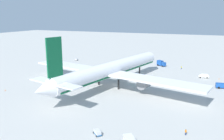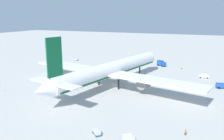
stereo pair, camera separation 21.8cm
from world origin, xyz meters
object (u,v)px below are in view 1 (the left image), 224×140
object	(u,v)px
airliner	(111,70)
traffic_cone_3	(5,90)
baggage_cart_0	(97,132)
ground_worker_4	(186,132)
service_truck_0	(224,85)
ground_worker_3	(181,68)
traffic_cone_4	(219,79)
traffic_cone_2	(111,65)
baggage_cart_1	(76,60)
service_van	(204,76)
service_truck_5	(161,63)

from	to	relation	value
airliner	traffic_cone_3	distance (m)	43.75
baggage_cart_0	ground_worker_4	world-z (taller)	ground_worker_4
airliner	traffic_cone_3	size ratio (longest dim) A/B	147.62
service_truck_0	traffic_cone_3	distance (m)	89.37
ground_worker_3	traffic_cone_4	world-z (taller)	ground_worker_3
traffic_cone_3	traffic_cone_4	size ratio (longest dim) A/B	1.00
traffic_cone_2	traffic_cone_4	xyz separation A→B (m)	(-9.07, -60.03, 0.00)
baggage_cart_0	traffic_cone_2	size ratio (longest dim) A/B	5.51
baggage_cart_1	service_van	bearing A→B (deg)	-100.13
airliner	service_van	xyz separation A→B (m)	(29.85, -36.01, -6.04)
service_van	service_truck_0	bearing A→B (deg)	-150.91
baggage_cart_1	baggage_cart_0	bearing A→B (deg)	-145.52
ground_worker_4	traffic_cone_3	distance (m)	71.38
service_truck_0	traffic_cone_4	world-z (taller)	service_truck_0
service_truck_0	traffic_cone_4	bearing A→B (deg)	5.28
service_truck_0	service_van	size ratio (longest dim) A/B	1.27
airliner	ground_worker_3	world-z (taller)	airliner
service_truck_0	ground_worker_3	xyz separation A→B (m)	(30.42, 20.69, -0.48)
service_van	baggage_cart_1	world-z (taller)	service_van
baggage_cart_0	traffic_cone_2	xyz separation A→B (m)	(79.22, 30.63, -0.39)
service_truck_5	traffic_cone_3	size ratio (longest dim) A/B	10.99
ground_worker_4	traffic_cone_4	xyz separation A→B (m)	(61.62, -8.74, -0.55)
service_truck_5	traffic_cone_4	xyz separation A→B (m)	(-19.17, -31.55, -1.43)
service_truck_0	service_truck_5	world-z (taller)	service_truck_5
service_van	traffic_cone_2	distance (m)	53.90
baggage_cart_0	traffic_cone_4	world-z (taller)	baggage_cart_0
baggage_cart_1	traffic_cone_4	xyz separation A→B (m)	(-14.33, -87.42, -0.38)
ground_worker_4	baggage_cart_1	bearing A→B (deg)	46.02
baggage_cart_1	airliner	bearing A→B (deg)	-134.83
baggage_cart_0	ground_worker_3	world-z (taller)	ground_worker_3
airliner	baggage_cart_0	world-z (taller)	airliner
traffic_cone_3	traffic_cone_4	distance (m)	95.50
service_van	traffic_cone_4	size ratio (longest dim) A/B	8.91
airliner	service_truck_5	distance (m)	50.66
baggage_cart_1	ground_worker_3	world-z (taller)	ground_worker_3
service_truck_5	ground_worker_4	xyz separation A→B (m)	(-80.78, -22.82, -0.88)
airliner	baggage_cart_1	size ratio (longest dim) A/B	22.61
traffic_cone_4	airliner	bearing A→B (deg)	124.87
ground_worker_4	traffic_cone_3	size ratio (longest dim) A/B	2.97
traffic_cone_4	ground_worker_4	bearing A→B (deg)	171.93
traffic_cone_4	service_truck_5	bearing A→B (deg)	58.72
service_truck_5	baggage_cart_1	distance (m)	56.09
service_van	traffic_cone_2	xyz separation A→B (m)	(9.12, 53.12, -0.76)
service_truck_0	ground_worker_4	size ratio (longest dim) A/B	3.81
service_truck_0	ground_worker_4	bearing A→B (deg)	167.76
ground_worker_3	baggage_cart_0	bearing A→B (deg)	173.28
service_van	airliner	bearing A→B (deg)	129.66
service_truck_0	traffic_cone_4	size ratio (longest dim) A/B	11.31
service_truck_5	baggage_cart_1	size ratio (longest dim) A/B	1.68
airliner	service_truck_0	world-z (taller)	airliner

